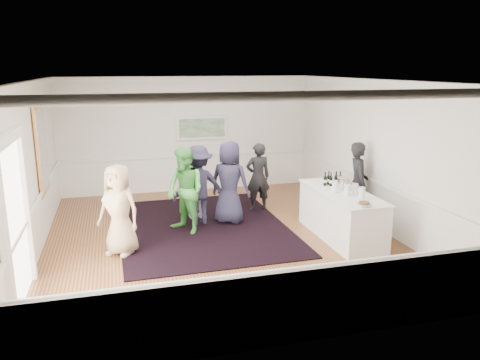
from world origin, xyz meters
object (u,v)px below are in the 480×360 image
object	(u,v)px
guest_navy	(230,183)
nut_bowl	(364,204)
ice_bucket	(343,184)
guest_dark_a	(199,185)
bartender	(358,183)
guest_lilac	(196,187)
serving_table	(341,214)
guest_dark_b	(258,177)
guest_green	(185,191)
guest_tan	(119,210)

from	to	relation	value
guest_navy	nut_bowl	size ratio (longest dim) A/B	6.98
guest_navy	ice_bucket	distance (m)	2.49
ice_bucket	guest_dark_a	bearing A→B (deg)	152.12
bartender	guest_lilac	xyz separation A→B (m)	(-3.44, 1.24, -0.17)
serving_table	guest_dark_b	size ratio (longest dim) A/B	1.45
guest_navy	bartender	bearing A→B (deg)	-159.63
guest_dark_b	nut_bowl	bearing A→B (deg)	106.25
guest_green	guest_navy	distance (m)	1.13
guest_dark_a	guest_dark_b	size ratio (longest dim) A/B	1.06
guest_green	serving_table	bearing A→B (deg)	37.12
guest_dark_b	guest_navy	size ratio (longest dim) A/B	0.90
guest_lilac	guest_dark_a	distance (m)	0.40
guest_tan	guest_dark_b	world-z (taller)	guest_tan
ice_bucket	nut_bowl	bearing A→B (deg)	-99.04
guest_green	guest_tan	bearing A→B (deg)	-90.29
guest_navy	guest_dark_b	bearing A→B (deg)	-105.07
ice_bucket	nut_bowl	world-z (taller)	ice_bucket
guest_navy	ice_bucket	xyz separation A→B (m)	(2.08, -1.37, 0.17)
serving_table	guest_tan	world-z (taller)	guest_tan
guest_tan	ice_bucket	xyz separation A→B (m)	(4.51, -0.12, 0.23)
bartender	guest_dark_b	bearing A→B (deg)	66.47
serving_table	guest_lilac	distance (m)	3.34
bartender	guest_navy	world-z (taller)	guest_navy
bartender	guest_dark_a	world-z (taller)	bartender
guest_green	guest_navy	size ratio (longest dim) A/B	0.98
guest_dark_a	ice_bucket	bearing A→B (deg)	147.42
guest_lilac	nut_bowl	world-z (taller)	guest_lilac
guest_green	ice_bucket	xyz separation A→B (m)	(3.13, -0.98, 0.18)
bartender	nut_bowl	distance (m)	2.00
guest_dark_b	nut_bowl	distance (m)	3.44
guest_dark_a	guest_tan	bearing A→B (deg)	32.93
guest_tan	guest_dark_a	distance (m)	2.20
guest_tan	guest_navy	xyz separation A→B (m)	(2.43, 1.25, 0.06)
serving_table	guest_green	world-z (taller)	guest_green
serving_table	guest_green	size ratio (longest dim) A/B	1.33
guest_dark_a	ice_bucket	size ratio (longest dim) A/B	6.85
serving_table	guest_navy	world-z (taller)	guest_navy
guest_navy	ice_bucket	size ratio (longest dim) A/B	7.16
guest_dark_a	guest_navy	xyz separation A→B (m)	(0.69, -0.09, 0.04)
guest_lilac	guest_dark_a	xyz separation A→B (m)	(-0.01, -0.38, 0.14)
bartender	guest_dark_b	size ratio (longest dim) A/B	1.10
bartender	guest_lilac	bearing A→B (deg)	85.10
guest_tan	guest_dark_a	bearing A→B (deg)	72.94
serving_table	guest_dark_a	world-z (taller)	guest_dark_a
guest_dark_b	guest_navy	distance (m)	1.15
serving_table	guest_lilac	size ratio (longest dim) A/B	1.62
guest_green	guest_dark_a	distance (m)	0.61
guest_navy	nut_bowl	distance (m)	3.19
guest_dark_a	nut_bowl	size ratio (longest dim) A/B	6.69
guest_tan	guest_dark_b	bearing A→B (deg)	66.00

